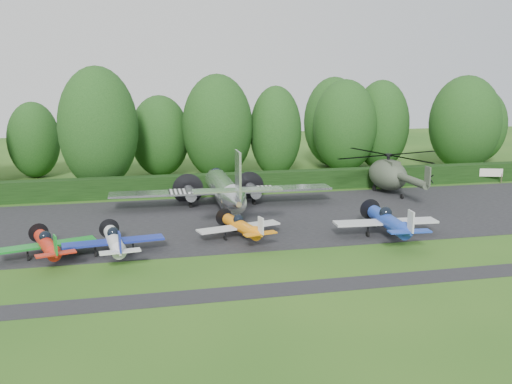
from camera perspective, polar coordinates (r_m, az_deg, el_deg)
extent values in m
plane|color=#1F4A14|center=(38.11, -0.33, -6.55)|extent=(160.00, 160.00, 0.00)
cube|color=black|center=(47.53, -2.93, -2.83)|extent=(70.00, 18.00, 0.01)
cube|color=black|center=(32.63, 1.98, -9.78)|extent=(70.00, 2.00, 0.00)
cube|color=black|center=(58.12, -4.79, -0.16)|extent=(90.00, 1.60, 2.00)
cylinder|color=silver|center=(51.11, -3.22, 0.21)|extent=(2.12, 11.05, 2.12)
cone|color=silver|center=(57.11, -4.25, 1.43)|extent=(2.12, 1.38, 2.12)
cone|color=silver|center=(44.64, -1.80, -0.87)|extent=(2.12, 2.76, 2.12)
sphere|color=black|center=(56.17, -4.13, 1.73)|extent=(1.38, 1.38, 1.38)
cube|color=silver|center=(52.06, -3.38, 0.11)|extent=(20.25, 2.21, 0.20)
cube|color=white|center=(51.58, -7.42, 0.05)|extent=(2.39, 2.30, 0.05)
cube|color=white|center=(52.74, 0.56, 0.41)|extent=(2.39, 2.30, 0.05)
cylinder|color=silver|center=(52.26, -6.67, -0.16)|extent=(1.01, 2.95, 1.01)
cylinder|color=silver|center=(53.18, -0.35, 0.13)|extent=(1.01, 2.95, 1.01)
cylinder|color=black|center=(54.27, -6.90, 0.28)|extent=(2.95, 0.03, 2.95)
cylinder|color=black|center=(55.16, -0.81, 0.56)|extent=(2.95, 0.03, 2.95)
cube|color=silver|center=(43.72, -1.63, 0.22)|extent=(6.90, 1.29, 0.13)
cube|color=silver|center=(43.21, -1.57, 1.82)|extent=(0.17, 2.03, 3.50)
cylinder|color=black|center=(52.12, -6.60, -1.33)|extent=(0.23, 0.83, 0.83)
cylinder|color=black|center=(53.04, -0.26, -1.02)|extent=(0.23, 0.83, 0.83)
cylinder|color=black|center=(44.08, -1.51, -3.77)|extent=(0.17, 0.41, 0.41)
cylinder|color=red|center=(39.83, -20.17, -4.97)|extent=(0.88, 5.03, 0.88)
sphere|color=black|center=(40.24, -20.12, -4.18)|extent=(0.77, 0.77, 0.77)
cube|color=#117420|center=(40.30, -20.08, -4.97)|extent=(6.40, 1.19, 0.13)
cube|color=red|center=(36.90, -20.77, -5.95)|extent=(2.38, 0.64, 0.09)
cube|color=#117420|center=(36.64, -20.86, -5.11)|extent=(0.09, 0.73, 1.19)
cylinder|color=black|center=(42.93, -19.64, -3.74)|extent=(1.37, 0.02, 1.37)
cylinder|color=black|center=(40.50, -21.71, -6.05)|extent=(0.13, 0.40, 0.40)
cylinder|color=black|center=(40.18, -18.35, -5.95)|extent=(0.13, 0.40, 0.40)
cylinder|color=black|center=(42.33, -19.70, -5.17)|extent=(0.11, 0.37, 0.37)
cylinder|color=silver|center=(39.13, -13.97, -4.81)|extent=(0.92, 5.24, 0.92)
sphere|color=black|center=(39.56, -13.99, -3.98)|extent=(0.80, 0.80, 0.80)
cube|color=navy|center=(39.63, -13.95, -4.81)|extent=(6.67, 1.24, 0.13)
cube|color=silver|center=(36.05, -14.07, -5.85)|extent=(2.48, 0.67, 0.10)
cube|color=navy|center=(35.78, -14.12, -4.95)|extent=(0.10, 0.76, 1.24)
cylinder|color=black|center=(42.39, -13.90, -3.52)|extent=(1.43, 0.02, 1.43)
cylinder|color=black|center=(39.71, -15.70, -5.98)|extent=(0.13, 0.42, 0.42)
cylinder|color=black|center=(39.64, -12.10, -5.83)|extent=(0.13, 0.42, 0.42)
cylinder|color=black|center=(41.76, -13.86, -5.03)|extent=(0.11, 0.38, 0.38)
cylinder|color=orange|center=(41.77, -1.46, -3.47)|extent=(0.87, 4.99, 0.87)
sphere|color=black|center=(42.18, -1.61, -2.75)|extent=(0.76, 0.76, 0.76)
cube|color=silver|center=(42.24, -1.58, -3.49)|extent=(6.35, 1.18, 0.13)
cube|color=orange|center=(38.89, -0.59, -4.28)|extent=(2.36, 0.64, 0.09)
cube|color=silver|center=(38.64, -0.57, -3.48)|extent=(0.09, 0.73, 1.18)
cylinder|color=black|center=(44.83, -2.27, -2.41)|extent=(1.36, 0.02, 1.36)
cylinder|color=black|center=(42.05, -3.11, -4.56)|extent=(0.13, 0.40, 0.40)
cylinder|color=black|center=(42.49, 0.04, -4.37)|extent=(0.13, 0.40, 0.40)
cylinder|color=black|center=(44.23, -2.06, -3.75)|extent=(0.11, 0.36, 0.36)
cylinder|color=#1B3AA4|center=(43.33, 13.13, -2.90)|extent=(1.08, 6.16, 1.08)
sphere|color=black|center=(43.79, 12.78, -2.05)|extent=(0.94, 0.94, 0.94)
cube|color=#B9BBC0|center=(43.85, 12.80, -2.94)|extent=(7.84, 1.46, 0.16)
cube|color=#1B3AA4|center=(40.08, 15.44, -3.80)|extent=(2.91, 0.78, 0.11)
cube|color=#B9BBC0|center=(39.80, 15.57, -2.83)|extent=(0.11, 0.90, 1.46)
cylinder|color=black|center=(46.82, 11.02, -1.71)|extent=(1.68, 0.02, 1.68)
cylinder|color=black|center=(43.29, 11.13, -4.24)|extent=(0.16, 0.49, 0.49)
cylinder|color=black|center=(44.52, 14.57, -3.95)|extent=(0.16, 0.49, 0.49)
cylinder|color=black|center=(46.14, 11.50, -3.29)|extent=(0.13, 0.45, 0.45)
ellipsoid|color=#3D4736|center=(59.65, 13.03, 1.71)|extent=(3.23, 5.92, 3.09)
cylinder|color=#3D4736|center=(55.51, 15.11, 1.19)|extent=(0.72, 6.21, 0.72)
cube|color=#3D4736|center=(52.59, 16.78, 1.56)|extent=(0.12, 0.93, 1.66)
cylinder|color=black|center=(59.41, 13.10, 3.18)|extent=(0.31, 0.31, 0.83)
cylinder|color=black|center=(59.34, 13.12, 3.63)|extent=(0.72, 0.72, 0.26)
cylinder|color=black|center=(59.34, 13.12, 3.63)|extent=(12.42, 12.42, 0.06)
cube|color=#3D4736|center=(58.72, 13.43, 2.71)|extent=(0.93, 2.07, 0.72)
ellipsoid|color=black|center=(61.10, 12.36, 2.07)|extent=(1.97, 1.97, 1.77)
cylinder|color=black|center=(60.23, 11.73, 0.36)|extent=(0.19, 0.58, 0.58)
cylinder|color=black|center=(61.11, 13.50, 0.44)|extent=(0.19, 0.58, 0.58)
cylinder|color=black|center=(57.05, 14.38, -0.45)|extent=(0.17, 0.50, 0.50)
cylinder|color=#3F3326|center=(67.97, 21.38, 1.27)|extent=(0.11, 0.11, 1.06)
cylinder|color=#3F3326|center=(69.49, 23.19, 1.34)|extent=(0.11, 0.11, 1.06)
cube|color=beige|center=(68.62, 22.33, 1.81)|extent=(2.82, 0.07, 0.88)
cylinder|color=black|center=(83.97, 21.16, 3.93)|extent=(0.70, 0.70, 3.31)
ellipsoid|color=#143611|center=(83.62, 21.33, 6.24)|extent=(7.56, 7.56, 10.12)
cylinder|color=black|center=(68.54, -9.50, 2.88)|extent=(0.70, 0.70, 3.12)
ellipsoid|color=#143611|center=(68.13, -9.59, 5.54)|extent=(6.92, 6.92, 9.53)
cylinder|color=black|center=(76.53, 19.96, 3.53)|extent=(0.70, 0.70, 3.86)
ellipsoid|color=#143611|center=(76.11, 20.17, 6.48)|extent=(8.74, 8.74, 11.79)
cylinder|color=black|center=(67.52, 1.95, 3.05)|extent=(0.70, 0.70, 3.48)
ellipsoid|color=#143611|center=(67.07, 1.97, 6.07)|extent=(6.05, 6.05, 10.62)
cylinder|color=black|center=(66.06, -3.83, 3.03)|extent=(0.70, 0.70, 3.92)
ellipsoid|color=#143611|center=(65.57, -3.88, 6.51)|extent=(8.06, 8.06, 11.97)
cylinder|color=black|center=(62.47, -15.29, 2.26)|extent=(0.70, 0.70, 4.19)
ellipsoid|color=#143611|center=(61.94, -15.51, 6.18)|extent=(8.23, 8.23, 12.79)
cylinder|color=black|center=(71.50, -21.16, 2.51)|extent=(0.70, 0.70, 2.89)
ellipsoid|color=#143611|center=(71.13, -21.34, 4.87)|extent=(5.90, 5.90, 8.82)
cylinder|color=black|center=(71.40, 8.77, 3.49)|extent=(0.70, 0.70, 3.70)
ellipsoid|color=#143611|center=(70.96, 8.87, 6.53)|extent=(7.80, 7.80, 11.32)
cylinder|color=black|center=(74.67, 12.26, 3.71)|extent=(0.70, 0.70, 3.67)
ellipsoid|color=#143611|center=(74.25, 12.38, 6.59)|extent=(7.06, 7.06, 11.22)
cylinder|color=black|center=(75.82, 7.69, 4.03)|extent=(0.70, 0.70, 3.79)
ellipsoid|color=#143611|center=(75.40, 7.77, 6.97)|extent=(7.76, 7.76, 11.58)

